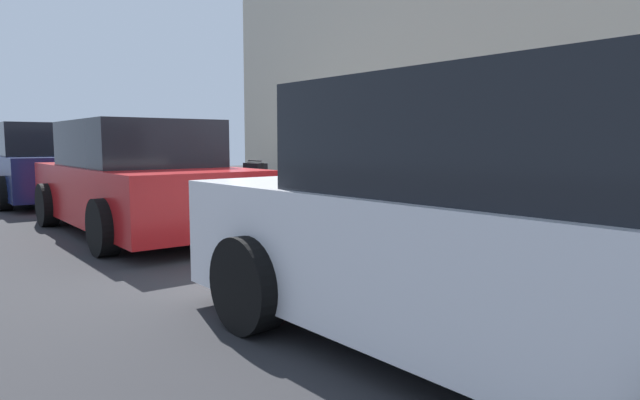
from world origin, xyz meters
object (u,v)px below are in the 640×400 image
(suitcase_silver_0, at_px, (553,226))
(parked_car_white_0, at_px, (520,231))
(suitcase_maroon_9, at_px, (267,192))
(bollard_post, at_px, (201,181))
(suitcase_red_6, at_px, (335,201))
(parked_car_red_1, at_px, (138,180))
(suitcase_teal_1, at_px, (500,220))
(suitcase_navy_4, at_px, (386,199))
(suitcase_olive_5, at_px, (362,200))
(suitcase_silver_7, at_px, (312,191))
(fire_hydrant, at_px, (225,181))
(suitcase_maroon_2, at_px, (459,206))
(suitcase_black_3, at_px, (418,205))
(parked_car_navy_2, at_px, (44,165))
(suitcase_teal_8, at_px, (285,196))
(suitcase_black_10, at_px, (255,185))

(suitcase_silver_0, height_order, parked_car_white_0, parked_car_white_0)
(suitcase_maroon_9, height_order, bollard_post, bollard_post)
(suitcase_silver_0, xyz_separation_m, suitcase_red_6, (3.22, 0.03, -0.03))
(parked_car_red_1, bearing_deg, suitcase_silver_0, -154.59)
(suitcase_teal_1, xyz_separation_m, suitcase_navy_4, (1.67, -0.03, 0.09))
(suitcase_olive_5, bearing_deg, suitcase_navy_4, 173.15)
(suitcase_silver_7, distance_m, parked_car_red_1, 2.48)
(fire_hydrant, bearing_deg, suitcase_maroon_2, -179.22)
(suitcase_black_3, distance_m, parked_car_white_0, 3.47)
(suitcase_maroon_9, bearing_deg, parked_car_navy_2, 21.90)
(suitcase_olive_5, distance_m, suitcase_maroon_9, 2.10)
(parked_car_navy_2, bearing_deg, suitcase_teal_8, -159.79)
(parked_car_red_1, bearing_deg, suitcase_olive_5, -132.48)
(suitcase_teal_8, relative_size, suitcase_maroon_9, 1.19)
(suitcase_teal_8, xyz_separation_m, parked_car_white_0, (-5.29, 2.13, 0.35))
(parked_car_white_0, bearing_deg, parked_car_navy_2, -0.00)
(suitcase_black_3, bearing_deg, suitcase_teal_8, 1.86)
(parked_car_white_0, bearing_deg, suitcase_silver_7, -25.42)
(suitcase_silver_0, bearing_deg, bollard_post, 1.87)
(suitcase_olive_5, xyz_separation_m, bollard_post, (4.24, 0.23, 0.03))
(suitcase_maroon_2, xyz_separation_m, bollard_post, (5.84, 0.22, -0.03))
(suitcase_black_10, distance_m, fire_hydrant, 0.93)
(suitcase_maroon_2, height_order, suitcase_navy_4, suitcase_navy_4)
(suitcase_silver_0, relative_size, suitcase_black_10, 1.01)
(suitcase_black_3, xyz_separation_m, suitcase_black_10, (3.66, -0.04, 0.02))
(suitcase_navy_4, bearing_deg, suitcase_maroon_2, -177.31)
(suitcase_maroon_9, xyz_separation_m, suitcase_black_10, (0.55, -0.12, 0.07))
(suitcase_red_6, bearing_deg, suitcase_black_10, -0.43)
(suitcase_teal_1, xyz_separation_m, suitcase_black_10, (4.81, -0.08, 0.08))
(fire_hydrant, bearing_deg, parked_car_red_1, 124.26)
(suitcase_teal_1, height_order, suitcase_olive_5, suitcase_teal_1)
(suitcase_teal_1, distance_m, parked_car_red_1, 4.78)
(suitcase_olive_5, xyz_separation_m, suitcase_silver_7, (1.08, 0.01, 0.04))
(suitcase_black_3, relative_size, suitcase_teal_8, 1.26)
(suitcase_black_10, bearing_deg, suitcase_maroon_9, 167.41)
(suitcase_maroon_9, distance_m, fire_hydrant, 1.48)
(suitcase_black_3, bearing_deg, suitcase_olive_5, -2.85)
(suitcase_maroon_2, bearing_deg, bollard_post, 2.16)
(suitcase_navy_4, relative_size, fire_hydrant, 1.48)
(bollard_post, bearing_deg, suitcase_red_6, -176.91)
(suitcase_maroon_2, height_order, suitcase_black_3, suitcase_maroon_2)
(suitcase_teal_1, bearing_deg, bollard_post, 1.24)
(suitcase_navy_4, xyz_separation_m, fire_hydrant, (4.07, 0.02, -0.00))
(suitcase_teal_8, height_order, bollard_post, suitcase_teal_8)
(suitcase_teal_8, bearing_deg, suitcase_black_10, -6.82)
(suitcase_silver_0, distance_m, suitcase_maroon_9, 4.79)
(suitcase_black_3, height_order, suitcase_black_10, suitcase_black_3)
(suitcase_maroon_2, relative_size, suitcase_olive_5, 1.14)
(suitcase_silver_7, bearing_deg, suitcase_maroon_2, 179.93)
(fire_hydrant, distance_m, parked_car_white_0, 7.58)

